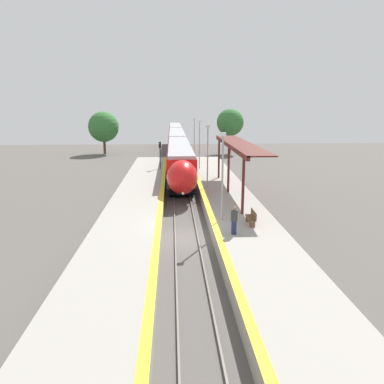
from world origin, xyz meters
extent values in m
plane|color=#56514C|center=(0.00, 0.00, 0.00)|extent=(120.00, 120.00, 0.00)
cube|color=slate|center=(-0.72, 0.00, 0.07)|extent=(0.08, 90.00, 0.15)
cube|color=slate|center=(0.72, 0.00, 0.07)|extent=(0.08, 90.00, 0.15)
cube|color=black|center=(0.00, 20.69, 0.61)|extent=(2.41, 19.55, 0.79)
cube|color=#38383D|center=(0.00, 20.69, 1.47)|extent=(2.74, 21.25, 0.93)
cube|color=white|center=(0.00, 20.69, 2.09)|extent=(2.75, 21.25, 0.32)
cube|color=red|center=(0.00, 20.69, 2.95)|extent=(2.74, 21.25, 1.40)
cube|color=black|center=(0.00, 20.69, 2.88)|extent=(2.77, 19.55, 0.77)
cube|color=#9E9EA3|center=(0.00, 20.69, 3.80)|extent=(2.47, 21.25, 0.30)
cylinder|color=black|center=(-0.72, 13.01, 0.47)|extent=(0.12, 0.94, 0.94)
cylinder|color=black|center=(0.72, 13.01, 0.47)|extent=(0.12, 0.94, 0.94)
cylinder|color=black|center=(-0.72, 15.21, 0.47)|extent=(0.12, 0.94, 0.94)
cylinder|color=black|center=(0.72, 15.21, 0.47)|extent=(0.12, 0.94, 0.94)
cylinder|color=black|center=(-0.72, 26.18, 0.47)|extent=(0.12, 0.94, 0.94)
cylinder|color=black|center=(0.72, 26.18, 0.47)|extent=(0.12, 0.94, 0.94)
cylinder|color=black|center=(-0.72, 28.38, 0.47)|extent=(0.12, 0.94, 0.94)
cylinder|color=black|center=(0.72, 28.38, 0.47)|extent=(0.12, 0.94, 0.94)
ellipsoid|color=red|center=(0.00, 8.78, 2.33)|extent=(2.63, 3.88, 2.91)
ellipsoid|color=black|center=(0.00, 8.29, 2.81)|extent=(1.92, 2.26, 1.48)
sphere|color=#F9F4CC|center=(0.00, 7.33, 1.26)|extent=(0.24, 0.24, 0.24)
cube|color=black|center=(0.00, 42.74, 0.61)|extent=(2.41, 19.55, 0.79)
cube|color=#38383D|center=(0.00, 42.74, 1.47)|extent=(2.74, 21.25, 0.93)
cube|color=white|center=(0.00, 42.74, 2.09)|extent=(2.75, 21.25, 0.32)
cube|color=red|center=(0.00, 42.74, 2.95)|extent=(2.74, 21.25, 1.40)
cube|color=black|center=(0.00, 42.74, 2.88)|extent=(2.77, 19.55, 0.77)
cube|color=#9E9EA3|center=(0.00, 42.74, 3.80)|extent=(2.47, 21.25, 0.30)
cylinder|color=black|center=(-0.72, 35.05, 0.47)|extent=(0.12, 0.94, 0.94)
cylinder|color=black|center=(0.72, 35.05, 0.47)|extent=(0.12, 0.94, 0.94)
cylinder|color=black|center=(-0.72, 37.25, 0.47)|extent=(0.12, 0.94, 0.94)
cylinder|color=black|center=(0.72, 37.25, 0.47)|extent=(0.12, 0.94, 0.94)
cylinder|color=black|center=(-0.72, 48.22, 0.47)|extent=(0.12, 0.94, 0.94)
cylinder|color=black|center=(0.72, 48.22, 0.47)|extent=(0.12, 0.94, 0.94)
cylinder|color=black|center=(-0.72, 50.42, 0.47)|extent=(0.12, 0.94, 0.94)
cylinder|color=black|center=(0.72, 50.42, 0.47)|extent=(0.12, 0.94, 0.94)
cube|color=black|center=(0.00, 64.78, 0.61)|extent=(2.41, 19.55, 0.79)
cube|color=#38383D|center=(0.00, 64.78, 1.47)|extent=(2.74, 21.25, 0.93)
cube|color=white|center=(0.00, 64.78, 2.09)|extent=(2.75, 21.25, 0.32)
cube|color=red|center=(0.00, 64.78, 2.95)|extent=(2.74, 21.25, 1.40)
cube|color=black|center=(0.00, 64.78, 2.88)|extent=(2.77, 19.55, 0.77)
cube|color=#9E9EA3|center=(0.00, 64.78, 3.80)|extent=(2.47, 21.25, 0.30)
cylinder|color=black|center=(-0.72, 57.10, 0.47)|extent=(0.12, 0.94, 0.94)
cylinder|color=black|center=(0.72, 57.10, 0.47)|extent=(0.12, 0.94, 0.94)
cylinder|color=black|center=(-0.72, 59.30, 0.47)|extent=(0.12, 0.94, 0.94)
cylinder|color=black|center=(0.72, 59.30, 0.47)|extent=(0.12, 0.94, 0.94)
cylinder|color=black|center=(-0.72, 70.27, 0.47)|extent=(0.12, 0.94, 0.94)
cylinder|color=black|center=(0.72, 70.27, 0.47)|extent=(0.12, 0.94, 0.94)
cylinder|color=black|center=(-0.72, 72.47, 0.47)|extent=(0.12, 0.94, 0.94)
cylinder|color=black|center=(0.72, 72.47, 0.47)|extent=(0.12, 0.94, 0.94)
cube|color=#9E998E|center=(3.78, 0.00, 0.46)|extent=(4.40, 64.00, 0.93)
cube|color=yellow|center=(1.78, 0.00, 0.93)|extent=(0.40, 64.00, 0.01)
cube|color=#9E998E|center=(-3.72, 0.00, 0.46)|extent=(4.29, 64.00, 0.93)
cube|color=yellow|center=(-1.78, 0.00, 0.93)|extent=(0.40, 64.00, 0.01)
cube|color=brown|center=(4.06, -0.72, 1.14)|extent=(0.36, 0.06, 0.42)
cube|color=brown|center=(4.06, 0.44, 1.14)|extent=(0.36, 0.06, 0.42)
cube|color=brown|center=(4.06, -0.14, 1.36)|extent=(0.44, 1.55, 0.03)
cube|color=brown|center=(4.26, -0.14, 1.60)|extent=(0.04, 1.55, 0.44)
cube|color=navy|center=(2.71, -1.92, 1.33)|extent=(0.28, 0.20, 0.82)
cube|color=#333338|center=(2.71, -1.92, 2.06)|extent=(0.36, 0.22, 0.65)
sphere|color=#936B4C|center=(2.71, -1.92, 2.50)|extent=(0.22, 0.22, 0.22)
cylinder|color=#59595E|center=(-2.27, 21.81, 1.70)|extent=(0.14, 0.14, 3.40)
cube|color=black|center=(-2.27, 21.81, 3.75)|extent=(0.28, 0.20, 0.70)
sphere|color=#1ED833|center=(-2.27, 21.70, 3.92)|extent=(0.14, 0.14, 0.14)
sphere|color=#330A0A|center=(-2.27, 21.70, 3.58)|extent=(0.14, 0.14, 0.14)
cylinder|color=#9E9EA3|center=(2.37, 1.00, 3.66)|extent=(0.12, 0.12, 5.47)
cube|color=silver|center=(2.37, 1.00, 6.52)|extent=(0.36, 0.20, 0.24)
cylinder|color=#9E9EA3|center=(2.37, 11.13, 3.66)|extent=(0.12, 0.12, 5.47)
cube|color=silver|center=(2.37, 11.13, 6.52)|extent=(0.36, 0.20, 0.24)
cylinder|color=#9E9EA3|center=(2.37, 21.26, 3.66)|extent=(0.12, 0.12, 5.47)
cube|color=silver|center=(2.37, 21.26, 6.52)|extent=(0.36, 0.20, 0.24)
cylinder|color=#9E9EA3|center=(2.37, 31.39, 3.66)|extent=(0.12, 0.12, 5.47)
cube|color=silver|center=(2.37, 31.39, 6.52)|extent=(0.36, 0.20, 0.24)
cylinder|color=#511E19|center=(3.99, 2.25, 2.92)|extent=(0.20, 0.20, 3.98)
cylinder|color=#511E19|center=(3.99, 8.95, 2.92)|extent=(0.20, 0.20, 3.98)
cylinder|color=#511E19|center=(3.99, 15.66, 2.92)|extent=(0.20, 0.20, 3.98)
cube|color=#511E19|center=(3.99, 8.95, 5.01)|extent=(0.24, 16.42, 0.36)
cube|color=#511E19|center=(4.89, 8.95, 5.13)|extent=(2.00, 16.42, 0.10)
cylinder|color=brown|center=(-12.60, 43.53, 1.31)|extent=(0.44, 0.44, 2.62)
sphere|color=#337033|center=(-12.60, 43.53, 4.71)|extent=(5.22, 5.22, 5.22)
cylinder|color=brown|center=(9.31, 42.87, 1.78)|extent=(0.44, 0.44, 3.56)
sphere|color=#337033|center=(9.31, 42.87, 5.43)|extent=(4.68, 4.68, 4.68)
camera|label=1|loc=(-0.87, -22.59, 8.30)|focal=35.00mm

